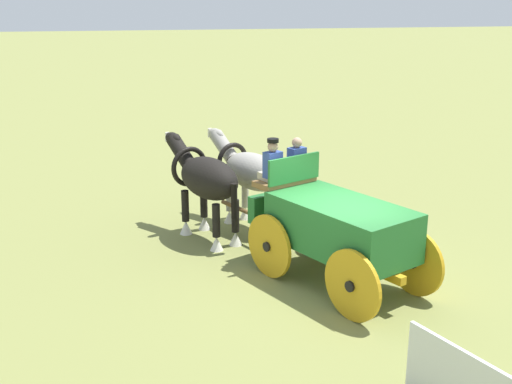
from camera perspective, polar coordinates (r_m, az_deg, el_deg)
name	(u,v)px	position (r m, az deg, el deg)	size (l,w,h in m)	color
ground_plane	(338,285)	(13.05, 7.36, -8.18)	(220.00, 220.00, 0.00)	olive
show_wagon	(334,226)	(12.70, 7.01, -2.99)	(5.78, 3.26, 2.74)	#236B2D
draft_horse_near	(206,180)	(14.96, -4.49, 1.10)	(2.85, 1.72, 2.33)	black
draft_horse_off	(250,173)	(15.69, -0.53, 1.71)	(2.90, 1.72, 2.27)	#9E998E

